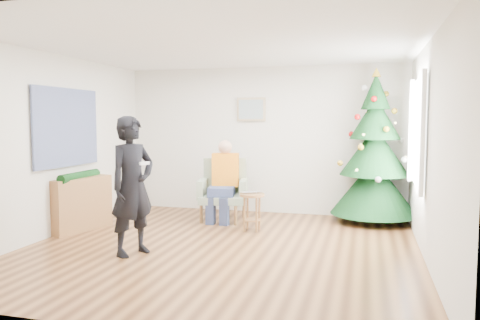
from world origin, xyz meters
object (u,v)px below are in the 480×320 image
(christmas_tree, at_px, (374,153))
(console, at_px, (80,204))
(stool, at_px, (252,212))
(armchair, at_px, (223,198))
(standing_man, at_px, (132,186))

(christmas_tree, bearing_deg, console, -157.46)
(stool, bearing_deg, armchair, 136.39)
(christmas_tree, distance_m, standing_man, 3.97)
(stool, relative_size, standing_man, 0.33)
(stool, relative_size, console, 0.56)
(christmas_tree, bearing_deg, armchair, -167.98)
(christmas_tree, relative_size, stool, 4.44)
(standing_man, bearing_deg, console, 79.92)
(christmas_tree, xyz_separation_m, stool, (-1.76, -1.12, -0.84))
(armchair, distance_m, console, 2.25)
(console, bearing_deg, armchair, 49.51)
(armchair, distance_m, standing_man, 2.30)
(stool, distance_m, standing_man, 2.03)
(armchair, height_order, console, armchair)
(stool, bearing_deg, christmas_tree, 32.31)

